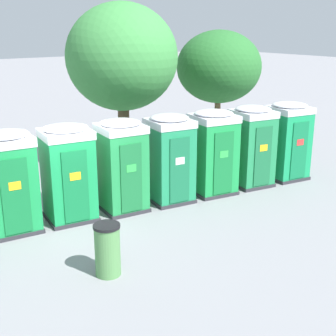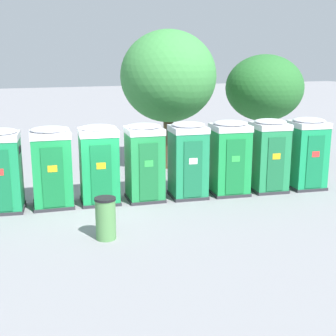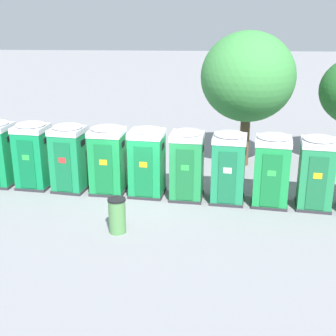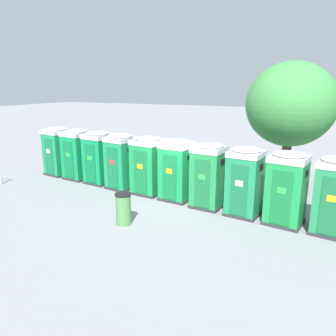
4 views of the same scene
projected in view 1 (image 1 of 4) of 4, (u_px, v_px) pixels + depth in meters
name	position (u px, v px, depth m)	size (l,w,h in m)	color
ground_plane	(71.00, 218.00, 12.45)	(120.00, 120.00, 0.00)	gray
portapotty_4	(9.00, 182.00, 11.34)	(1.34, 1.31, 2.54)	#2D2D33
portapotty_5	(68.00, 172.00, 12.03)	(1.36, 1.34, 2.54)	#2D2D33
portapotty_6	(122.00, 165.00, 12.65)	(1.27, 1.31, 2.54)	#2D2D33
portapotty_7	(170.00, 158.00, 13.31)	(1.31, 1.34, 2.54)	#2D2D33
portapotty_8	(213.00, 152.00, 13.98)	(1.40, 1.37, 2.54)	#2D2D33
portapotty_9	(252.00, 146.00, 14.67)	(1.33, 1.36, 2.54)	#2D2D33
portapotty_10	(287.00, 140.00, 15.34)	(1.35, 1.36, 2.54)	#2D2D33
street_tree_0	(122.00, 58.00, 16.29)	(3.91, 3.91, 5.69)	brown
street_tree_1	(219.00, 67.00, 19.40)	(3.52, 3.52, 4.73)	brown
trash_can	(108.00, 250.00, 9.49)	(0.55, 0.55, 1.11)	#518C4C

